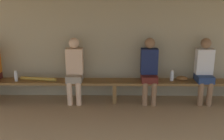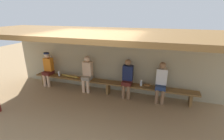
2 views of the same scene
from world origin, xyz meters
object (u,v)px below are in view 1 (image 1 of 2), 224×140
(water_bottle_blue, at_px, (172,76))
(baseball_bat, at_px, (38,79))
(bench, at_px, (115,84))
(player_middle, at_px, (149,68))
(player_with_sunglasses, at_px, (74,68))
(water_bottle_orange, at_px, (16,76))
(baseball_glove_dark_brown, at_px, (182,78))
(player_shirtless_tan, at_px, (205,68))

(water_bottle_blue, distance_m, baseball_bat, 2.74)
(bench, height_order, player_middle, player_middle)
(player_middle, bearing_deg, water_bottle_blue, 2.09)
(player_with_sunglasses, distance_m, player_middle, 1.51)
(bench, distance_m, player_middle, 0.78)
(player_with_sunglasses, xyz_separation_m, player_middle, (1.51, 0.00, 0.00))
(player_middle, relative_size, water_bottle_orange, 6.21)
(player_middle, distance_m, baseball_glove_dark_brown, 0.72)
(player_shirtless_tan, height_order, baseball_glove_dark_brown, player_shirtless_tan)
(bench, height_order, baseball_glove_dark_brown, baseball_glove_dark_brown)
(player_middle, height_order, water_bottle_blue, player_middle)
(water_bottle_blue, bearing_deg, baseball_bat, -179.58)
(water_bottle_blue, bearing_deg, baseball_glove_dark_brown, 4.84)
(water_bottle_orange, relative_size, water_bottle_blue, 0.98)
(water_bottle_blue, relative_size, baseball_glove_dark_brown, 0.91)
(player_shirtless_tan, height_order, player_with_sunglasses, same)
(player_middle, xyz_separation_m, baseball_glove_dark_brown, (0.68, 0.03, -0.22))
(player_with_sunglasses, height_order, baseball_bat, player_with_sunglasses)
(player_middle, bearing_deg, player_shirtless_tan, 0.00)
(bench, distance_m, player_with_sunglasses, 0.88)
(player_shirtless_tan, relative_size, water_bottle_orange, 6.21)
(bench, bearing_deg, water_bottle_orange, -178.80)
(player_with_sunglasses, bearing_deg, player_shirtless_tan, 0.00)
(bench, distance_m, baseball_glove_dark_brown, 1.39)
(water_bottle_orange, bearing_deg, baseball_glove_dark_brown, 1.35)
(player_middle, distance_m, baseball_bat, 2.28)
(player_shirtless_tan, height_order, water_bottle_blue, player_shirtless_tan)
(baseball_glove_dark_brown, height_order, baseball_bat, baseball_glove_dark_brown)
(player_with_sunglasses, distance_m, baseball_glove_dark_brown, 2.21)
(baseball_glove_dark_brown, xyz_separation_m, baseball_bat, (-2.95, -0.04, -0.01))
(water_bottle_orange, relative_size, baseball_glove_dark_brown, 0.90)
(bench, bearing_deg, water_bottle_blue, 0.99)
(bench, bearing_deg, baseball_bat, -180.00)
(player_with_sunglasses, bearing_deg, baseball_glove_dark_brown, 0.91)
(bench, relative_size, player_middle, 4.49)
(player_shirtless_tan, distance_m, baseball_bat, 3.39)
(water_bottle_orange, relative_size, baseball_bat, 0.28)
(player_middle, relative_size, baseball_glove_dark_brown, 5.56)
(player_middle, bearing_deg, baseball_bat, -179.92)
(water_bottle_orange, distance_m, baseball_bat, 0.45)
(baseball_bat, bearing_deg, player_shirtless_tan, 8.47)
(water_bottle_blue, bearing_deg, player_middle, -177.91)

